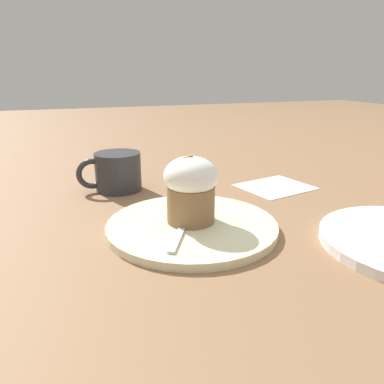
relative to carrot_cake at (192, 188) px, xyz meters
The scene contains 6 objects.
ground_plane 0.07m from the carrot_cake, 68.61° to the left, with size 4.00×4.00×0.00m, color #846042.
dessert_plate 0.06m from the carrot_cake, 68.61° to the left, with size 0.26×0.26×0.01m.
carrot_cake is the anchor object (origin of this frame).
spoon 0.05m from the carrot_cake, 33.66° to the left, with size 0.08×0.13×0.01m.
coffee_cup 0.25m from the carrot_cake, 71.61° to the right, with size 0.13×0.09×0.08m.
paper_napkin 0.28m from the carrot_cake, 148.83° to the right, with size 0.16×0.15×0.00m.
Camera 1 is at (0.18, 0.50, 0.23)m, focal length 35.00 mm.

